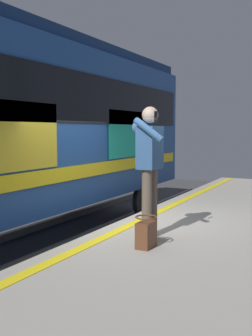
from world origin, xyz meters
TOP-DOWN VIEW (x-y plane):
  - ground_plane at (0.00, 0.00)m, footprint 25.06×25.06m
  - safety_line at (0.00, 0.30)m, footprint 13.24×0.16m
  - track_rail_near at (0.00, -1.64)m, footprint 17.57×0.08m
  - train_carriage at (-0.50, -2.35)m, footprint 9.44×2.78m
  - passenger at (0.69, 0.83)m, footprint 0.57×0.55m
  - handbag at (1.17, 1.00)m, footprint 0.30×0.28m

SIDE VIEW (x-z plane):
  - ground_plane at x=0.00m, z-range 0.00..0.00m
  - track_rail_near at x=0.00m, z-range 0.00..0.16m
  - safety_line at x=0.00m, z-range 0.88..0.89m
  - handbag at x=1.17m, z-range 0.86..1.26m
  - passenger at x=0.69m, z-range 1.05..2.82m
  - train_carriage at x=-0.50m, z-range 0.54..4.47m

